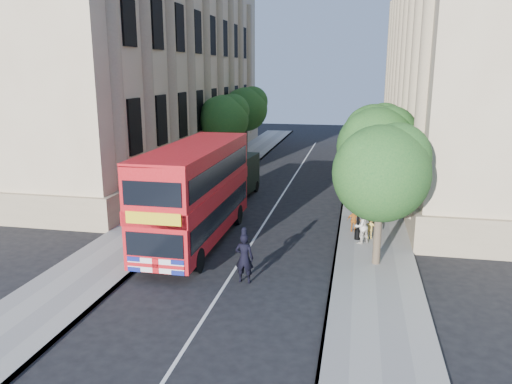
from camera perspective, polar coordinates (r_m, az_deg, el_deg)
The scene contains 17 objects.
ground at distance 19.95m, azimuth -3.41°, elevation -10.33°, with size 120.00×120.00×0.00m, color black.
pavement_right at distance 28.75m, azimuth 13.05°, elevation -2.93°, with size 3.50×80.00×0.12m, color gray.
pavement_left at distance 30.61m, azimuth -8.99°, elevation -1.72°, with size 3.50×80.00×0.12m, color gray.
building_right at distance 42.55m, azimuth 24.58°, elevation 13.70°, with size 12.00×38.00×18.00m, color tan.
building_left at distance 45.56m, azimuth -12.89°, elevation 14.49°, with size 12.00×38.00×18.00m, color tan.
tree_right_near at distance 21.00m, azimuth 14.26°, elevation 2.66°, with size 4.00×4.00×6.08m.
tree_right_mid at distance 26.88m, azimuth 13.79°, elevation 5.46°, with size 4.20×4.20×6.37m.
tree_right_far at distance 32.85m, azimuth 13.45°, elevation 6.69°, with size 4.00×4.00×6.15m.
tree_left_far at distance 41.22m, azimuth -3.59°, elevation 8.57°, with size 4.00×4.00×6.30m.
tree_left_back at distance 48.93m, azimuth -1.12°, elevation 9.71°, with size 4.20×4.20×6.65m.
lamp_post at distance 24.24m, azimuth 11.76°, elevation 0.04°, with size 0.32×0.32×5.16m.
double_decker_bus at distance 23.76m, azimuth -6.88°, elevation 0.11°, with size 2.73×10.10×4.66m.
box_van at distance 32.74m, azimuth -2.26°, elevation 1.68°, with size 2.28×4.79×2.66m.
police_constable at distance 19.62m, azimuth -1.34°, elevation -7.56°, with size 0.73×0.48×2.01m, color black.
woman_pedestrian at distance 24.19m, azimuth 11.93°, elevation -3.83°, with size 0.81×0.63×1.67m, color beige.
child_a at distance 25.81m, azimuth 11.12°, elevation -3.22°, with size 0.70×0.29×1.19m, color orange.
child_b at distance 25.02m, azimuth 12.91°, elevation -3.92°, with size 0.74×0.43×1.15m, color gold.
Camera 1 is at (4.82, -17.58, 8.12)m, focal length 35.00 mm.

